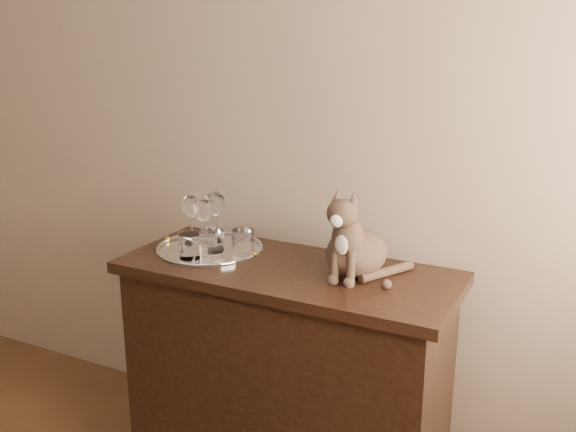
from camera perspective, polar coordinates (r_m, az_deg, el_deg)
name	(u,v)px	position (r m, az deg, el deg)	size (l,w,h in m)	color
wall_back	(191,107)	(2.71, -8.59, 9.60)	(4.00, 0.10, 2.70)	tan
sideboard	(287,375)	(2.44, -0.09, -13.93)	(1.20, 0.50, 0.85)	black
tray	(210,250)	(2.44, -6.95, -3.01)	(0.40, 0.40, 0.01)	white
wine_glass_a	(191,218)	(2.51, -8.58, -0.16)	(0.07, 0.07, 0.19)	white
wine_glass_b	(215,217)	(2.49, -6.47, -0.08)	(0.08, 0.08, 0.20)	silver
wine_glass_d	(204,222)	(2.41, -7.44, -0.57)	(0.08, 0.08, 0.21)	white
tumbler_a	(212,244)	(2.34, -6.80, -2.50)	(0.09, 0.09, 0.10)	silver
tumbler_b	(190,246)	(2.34, -8.70, -2.66)	(0.08, 0.08, 0.09)	silver
tumbler_c	(243,242)	(2.37, -4.03, -2.30)	(0.08, 0.08, 0.09)	silver
cat	(357,230)	(2.16, 6.19, -1.25)	(0.31, 0.29, 0.31)	brown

